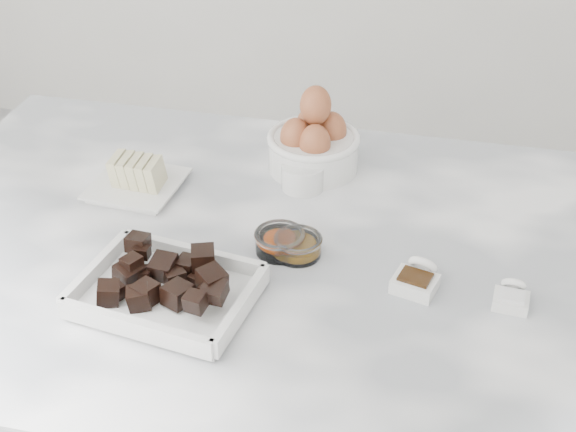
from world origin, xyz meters
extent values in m
cube|color=white|center=(0.00, 0.00, 0.92)|extent=(1.20, 0.80, 0.04)
cube|color=white|center=(-0.11, -0.15, 0.95)|extent=(0.24, 0.20, 0.01)
cube|color=white|center=(-0.25, 0.11, 0.95)|extent=(0.13, 0.13, 0.01)
cube|color=white|center=(-0.25, 0.11, 0.95)|extent=(0.15, 0.15, 0.00)
cylinder|color=white|center=(0.01, 0.18, 0.96)|extent=(0.07, 0.07, 0.04)
cylinder|color=white|center=(0.01, 0.18, 0.98)|extent=(0.06, 0.06, 0.01)
cylinder|color=white|center=(0.02, 0.24, 0.97)|extent=(0.15, 0.15, 0.06)
torus|color=white|center=(0.02, 0.24, 1.00)|extent=(0.16, 0.16, 0.01)
ellipsoid|color=#AA5A36|center=(0.05, 0.25, 1.01)|extent=(0.05, 0.05, 0.07)
ellipsoid|color=#AA5A36|center=(-0.02, 0.24, 1.01)|extent=(0.05, 0.05, 0.07)
ellipsoid|color=#AA5A36|center=(0.02, 0.27, 1.01)|extent=(0.05, 0.05, 0.07)
ellipsoid|color=#AA5A36|center=(0.01, 0.21, 1.01)|extent=(0.05, 0.05, 0.07)
ellipsoid|color=#AA5A36|center=(0.02, 0.24, 1.06)|extent=(0.05, 0.05, 0.07)
cylinder|color=white|center=(0.04, -0.01, 0.95)|extent=(0.07, 0.07, 0.03)
torus|color=white|center=(0.04, -0.01, 0.97)|extent=(0.07, 0.07, 0.01)
cylinder|color=orange|center=(0.04, -0.01, 0.95)|extent=(0.05, 0.05, 0.01)
cylinder|color=white|center=(0.02, 0.00, 0.96)|extent=(0.07, 0.07, 0.03)
torus|color=white|center=(0.02, 0.00, 0.97)|extent=(0.08, 0.08, 0.01)
ellipsoid|color=#F36107|center=(0.02, 0.00, 0.96)|extent=(0.05, 0.05, 0.02)
cube|color=white|center=(0.22, -0.05, 0.95)|extent=(0.07, 0.06, 0.02)
cube|color=black|center=(0.22, -0.05, 0.96)|extent=(0.05, 0.04, 0.00)
torus|color=white|center=(0.23, -0.02, 0.96)|extent=(0.05, 0.04, 0.04)
cube|color=white|center=(0.35, -0.06, 0.95)|extent=(0.05, 0.04, 0.02)
cube|color=white|center=(0.35, -0.06, 0.96)|extent=(0.04, 0.03, 0.00)
torus|color=white|center=(0.35, -0.03, 0.96)|extent=(0.04, 0.03, 0.03)
camera|label=1|loc=(0.24, -0.93, 1.65)|focal=50.00mm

